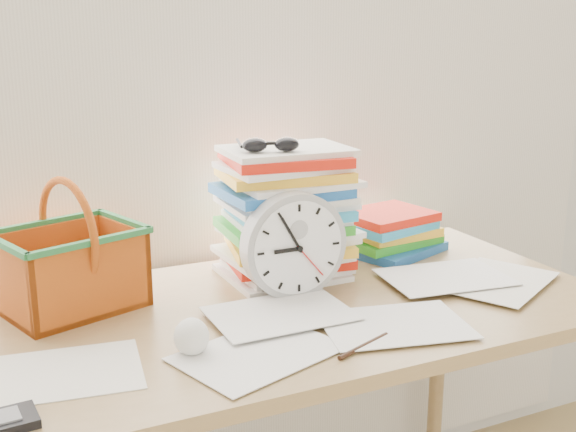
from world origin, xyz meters
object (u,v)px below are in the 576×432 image
basket (69,246)px  paper_stack (287,213)px  clock (294,245)px  desk (283,338)px  book_stack (389,231)px

basket → paper_stack: bearing=-18.9°
clock → basket: (-0.45, 0.14, 0.02)m
desk → basket: 0.49m
paper_stack → clock: 0.14m
paper_stack → book_stack: size_ratio=1.18×
desk → clock: bearing=42.2°
desk → clock: size_ratio=6.01×
clock → desk: bearing=-137.8°
clock → basket: 0.47m
desk → basket: size_ratio=5.14×
desk → book_stack: book_stack is taller
clock → basket: bearing=163.2°
basket → book_stack: bearing=-15.0°
desk → clock: (0.05, 0.04, 0.19)m
paper_stack → clock: bearing=-108.9°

